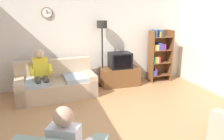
# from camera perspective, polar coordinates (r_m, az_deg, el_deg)

# --- Properties ---
(ground_plane) EXTENTS (12.00, 12.00, 0.00)m
(ground_plane) POSITION_cam_1_polar(r_m,az_deg,el_deg) (4.12, 4.08, -14.96)
(ground_plane) COLOR #B27F51
(back_wall_assembly) EXTENTS (6.20, 0.17, 2.70)m
(back_wall_assembly) POSITION_cam_1_polar(r_m,az_deg,el_deg) (6.15, -4.72, 8.58)
(back_wall_assembly) COLOR silver
(back_wall_assembly) RESTS_ON ground_plane
(couch) EXTENTS (1.96, 1.02, 0.90)m
(couch) POSITION_cam_1_polar(r_m,az_deg,el_deg) (5.51, -14.74, -3.82)
(couch) COLOR tan
(couch) RESTS_ON ground_plane
(tv_stand) EXTENTS (1.10, 0.56, 0.53)m
(tv_stand) POSITION_cam_1_polar(r_m,az_deg,el_deg) (6.16, 2.06, -1.72)
(tv_stand) COLOR brown
(tv_stand) RESTS_ON ground_plane
(tv) EXTENTS (0.60, 0.49, 0.44)m
(tv) POSITION_cam_1_polar(r_m,az_deg,el_deg) (6.01, 2.18, 2.64)
(tv) COLOR black
(tv) RESTS_ON tv_stand
(bookshelf) EXTENTS (0.68, 0.36, 1.58)m
(bookshelf) POSITION_cam_1_polar(r_m,az_deg,el_deg) (6.59, 12.40, 4.20)
(bookshelf) COLOR brown
(bookshelf) RESTS_ON ground_plane
(floor_lamp) EXTENTS (0.28, 0.28, 1.85)m
(floor_lamp) POSITION_cam_1_polar(r_m,az_deg,el_deg) (5.87, -2.68, 9.26)
(floor_lamp) COLOR black
(floor_lamp) RESTS_ON ground_plane
(person_on_couch) EXTENTS (0.53, 0.56, 1.24)m
(person_on_couch) POSITION_cam_1_polar(r_m,az_deg,el_deg) (5.29, -18.51, -0.53)
(person_on_couch) COLOR yellow
(person_on_couch) RESTS_ON ground_plane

